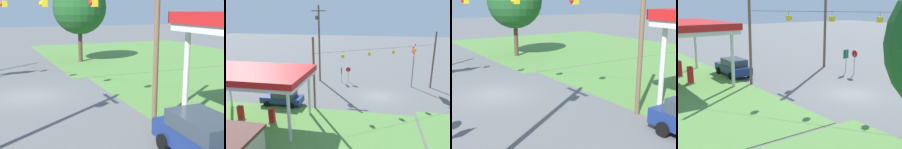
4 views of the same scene
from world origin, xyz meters
TOP-DOWN VIEW (x-y plane):
  - ground_plane at (0.00, 0.00)m, footprint 160.00×160.00m
  - gas_station_canopy at (12.25, 9.40)m, footprint 10.96×6.86m
  - fuel_pump_near at (10.52, 9.40)m, footprint 0.71×0.56m
  - fuel_pump_far at (13.97, 9.40)m, footprint 0.71×0.56m
  - car_at_pumps_front at (11.41, 4.85)m, footprint 4.93×2.12m
  - stop_sign_roadside at (4.95, -5.39)m, footprint 0.80×0.08m
  - stop_sign_overhead at (-4.61, -4.88)m, footprint 0.22×2.55m
  - route_sign at (6.01, -5.24)m, footprint 0.10×0.70m
  - utility_pole_main at (9.64, -5.45)m, footprint 2.20×0.44m
  - signal_span_gantry at (-0.00, -0.01)m, footprint 15.02×10.24m

SIDE VIEW (x-z plane):
  - ground_plane at x=0.00m, z-range 0.00..0.00m
  - fuel_pump_near at x=10.52m, z-range -0.04..1.53m
  - fuel_pump_far at x=13.97m, z-range -0.04..1.53m
  - car_at_pumps_front at x=11.41m, z-range 0.04..1.76m
  - route_sign at x=6.01m, z-range 0.51..2.91m
  - stop_sign_roadside at x=4.95m, z-range 0.56..3.06m
  - signal_span_gantry at x=0.00m, z-range 0.38..8.59m
  - stop_sign_overhead at x=-4.61m, z-range 1.49..7.93m
  - gas_station_canopy at x=12.25m, z-range 2.21..7.63m
  - utility_pole_main at x=9.64m, z-range 0.64..12.44m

